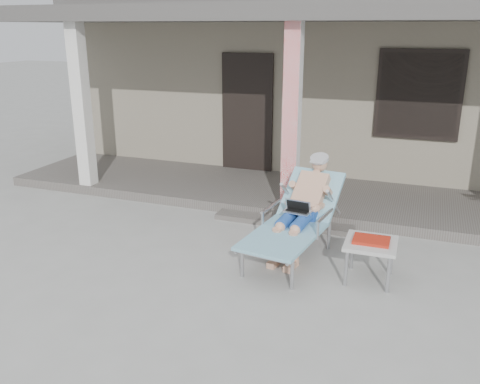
% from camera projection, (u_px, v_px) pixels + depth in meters
% --- Properties ---
extents(ground, '(60.00, 60.00, 0.00)m').
position_uv_depth(ground, '(238.00, 283.00, 5.58)').
color(ground, '#9E9E99').
rests_on(ground, ground).
extents(house, '(10.40, 5.40, 3.30)m').
position_uv_depth(house, '(344.00, 77.00, 10.86)').
color(house, gray).
rests_on(house, ground).
extents(porch_deck, '(10.00, 2.00, 0.15)m').
position_uv_depth(porch_deck, '(302.00, 196.00, 8.24)').
color(porch_deck, '#605B56').
rests_on(porch_deck, ground).
extents(porch_overhang, '(10.00, 2.30, 2.85)m').
position_uv_depth(porch_overhang, '(309.00, 19.00, 7.34)').
color(porch_overhang, silver).
rests_on(porch_overhang, porch_deck).
extents(porch_step, '(2.00, 0.30, 0.07)m').
position_uv_depth(porch_step, '(283.00, 222.00, 7.22)').
color(porch_step, '#605B56').
rests_on(porch_step, ground).
extents(lounger, '(0.94, 1.92, 1.21)m').
position_uv_depth(lounger, '(300.00, 196.00, 6.11)').
color(lounger, '#B7B7BC').
rests_on(lounger, ground).
extents(side_table, '(0.56, 0.56, 0.50)m').
position_uv_depth(side_table, '(371.00, 245.00, 5.53)').
color(side_table, '#B6B5B1').
rests_on(side_table, ground).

